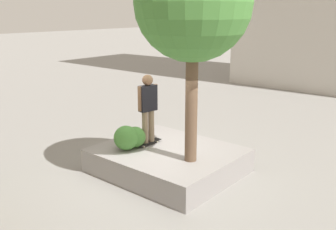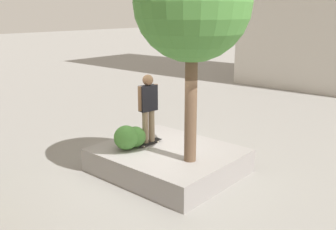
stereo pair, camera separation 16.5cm
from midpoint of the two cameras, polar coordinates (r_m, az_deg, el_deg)
The scene contains 7 objects.
ground_plane at distance 9.90m, azimuth -0.44°, elevation -8.54°, with size 120.00×120.00×0.00m, color gray.
planter_ledge at distance 9.87m, azimuth 0.48°, elevation -6.72°, with size 3.36×2.87×0.60m, color gray.
plaza_tree at distance 8.44m, azimuth 4.22°, elevation 16.08°, with size 2.52×2.52×4.81m.
boxwood_shrub at distance 9.72m, azimuth -5.74°, elevation -3.36°, with size 0.62×0.62×0.62m, color #4C8C3D.
hedge_clump at distance 9.88m, azimuth -4.39°, elevation -3.24°, with size 0.54×0.54×0.54m, color #4C8C3D.
skateboard at distance 10.11m, azimuth -2.41°, elevation -4.05°, with size 0.23×0.80×0.07m.
skateboarder at distance 9.81m, azimuth -2.47°, elevation 1.68°, with size 0.28×0.59×1.77m.
Camera 2 is at (-6.08, 6.71, 4.00)m, focal length 41.19 mm.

